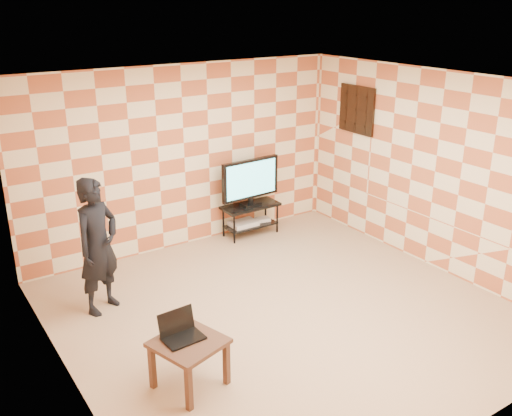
# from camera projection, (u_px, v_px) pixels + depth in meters

# --- Properties ---
(floor) EXTENTS (5.00, 5.00, 0.00)m
(floor) POSITION_uv_depth(u_px,v_px,m) (283.00, 312.00, 6.85)
(floor) COLOR tan
(floor) RESTS_ON ground
(wall_back) EXTENTS (5.00, 0.02, 2.70)m
(wall_back) POSITION_uv_depth(u_px,v_px,m) (184.00, 158.00, 8.34)
(wall_back) COLOR beige
(wall_back) RESTS_ON ground
(wall_front) EXTENTS (5.00, 0.02, 2.70)m
(wall_front) POSITION_uv_depth(u_px,v_px,m) (476.00, 299.00, 4.43)
(wall_front) COLOR beige
(wall_front) RESTS_ON ground
(wall_left) EXTENTS (0.02, 5.00, 2.70)m
(wall_left) POSITION_uv_depth(u_px,v_px,m) (60.00, 260.00, 5.09)
(wall_left) COLOR beige
(wall_left) RESTS_ON ground
(wall_right) EXTENTS (0.02, 5.00, 2.70)m
(wall_right) POSITION_uv_depth(u_px,v_px,m) (435.00, 171.00, 7.68)
(wall_right) COLOR beige
(wall_right) RESTS_ON ground
(ceiling) EXTENTS (5.00, 5.00, 0.02)m
(ceiling) POSITION_uv_depth(u_px,v_px,m) (288.00, 85.00, 5.91)
(ceiling) COLOR white
(ceiling) RESTS_ON wall_back
(wall_art) EXTENTS (0.04, 0.72, 0.72)m
(wall_art) POSITION_uv_depth(u_px,v_px,m) (357.00, 110.00, 8.67)
(wall_art) COLOR black
(wall_art) RESTS_ON wall_right
(tv_stand) EXTENTS (0.91, 0.41, 0.50)m
(tv_stand) POSITION_uv_depth(u_px,v_px,m) (250.00, 213.00, 8.98)
(tv_stand) COLOR black
(tv_stand) RESTS_ON floor
(tv) EXTENTS (1.02, 0.21, 0.74)m
(tv) POSITION_uv_depth(u_px,v_px,m) (250.00, 180.00, 8.79)
(tv) COLOR black
(tv) RESTS_ON tv_stand
(dvd_player) EXTENTS (0.42, 0.30, 0.07)m
(dvd_player) POSITION_uv_depth(u_px,v_px,m) (243.00, 223.00, 8.98)
(dvd_player) COLOR silver
(dvd_player) RESTS_ON tv_stand
(game_console) EXTENTS (0.26, 0.21, 0.05)m
(game_console) POSITION_uv_depth(u_px,v_px,m) (262.00, 219.00, 9.17)
(game_console) COLOR silver
(game_console) RESTS_ON tv_stand
(side_table) EXTENTS (0.75, 0.75, 0.50)m
(side_table) POSITION_uv_depth(u_px,v_px,m) (189.00, 349.00, 5.42)
(side_table) COLOR #382718
(side_table) RESTS_ON floor
(laptop) EXTENTS (0.39, 0.31, 0.25)m
(laptop) POSITION_uv_depth(u_px,v_px,m) (181.00, 332.00, 5.44)
(laptop) COLOR black
(laptop) RESTS_ON side_table
(person) EXTENTS (0.72, 0.63, 1.66)m
(person) POSITION_uv_depth(u_px,v_px,m) (98.00, 246.00, 6.65)
(person) COLOR black
(person) RESTS_ON floor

